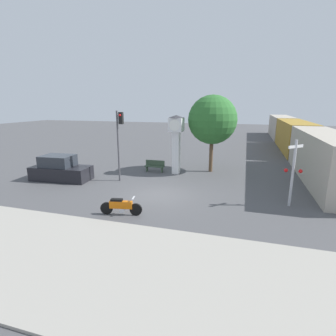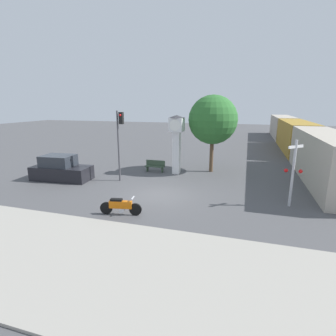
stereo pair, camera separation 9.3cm
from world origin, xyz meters
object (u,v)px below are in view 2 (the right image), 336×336
at_px(clock_tower, 177,135).
at_px(railroad_crossing_signal, 293,171).
at_px(traffic_light, 120,134).
at_px(parked_car, 61,170).
at_px(bench, 155,166).
at_px(freight_train, 295,136).
at_px(motorcycle, 121,206).
at_px(street_tree, 213,120).

height_order(clock_tower, railroad_crossing_signal, clock_tower).
xyz_separation_m(traffic_light, parked_car, (-4.34, -0.99, -2.61)).
relative_size(bench, parked_car, 0.37).
distance_m(freight_train, bench, 18.87).
bearing_deg(parked_car, motorcycle, -36.27).
xyz_separation_m(freight_train, bench, (-12.41, -14.16, -1.21)).
distance_m(motorcycle, street_tree, 11.04).
bearing_deg(street_tree, freight_train, 57.81).
relative_size(clock_tower, street_tree, 0.75).
relative_size(traffic_light, bench, 3.09).
height_order(freight_train, railroad_crossing_signal, railroad_crossing_signal).
bearing_deg(traffic_light, clock_tower, 43.28).
xyz_separation_m(traffic_light, railroad_crossing_signal, (10.86, -1.72, -1.39)).
height_order(motorcycle, clock_tower, clock_tower).
bearing_deg(parked_car, freight_train, 41.14).
relative_size(motorcycle, traffic_light, 0.42).
relative_size(freight_train, railroad_crossing_signal, 10.85).
relative_size(freight_train, parked_car, 9.04).
distance_m(traffic_light, bench, 4.51).
xyz_separation_m(street_tree, bench, (-4.35, -1.36, -3.67)).
xyz_separation_m(motorcycle, bench, (-1.22, 8.55, 0.04)).
height_order(freight_train, parked_car, freight_train).
height_order(clock_tower, bench, clock_tower).
height_order(railroad_crossing_signal, bench, railroad_crossing_signal).
xyz_separation_m(freight_train, railroad_crossing_signal, (-2.97, -19.05, 0.27)).
bearing_deg(traffic_light, freight_train, 51.42).
height_order(traffic_light, bench, traffic_light).
relative_size(freight_train, traffic_light, 7.90).
bearing_deg(street_tree, motorcycle, -107.53).
xyz_separation_m(clock_tower, street_tree, (2.53, 1.48, 1.13)).
bearing_deg(clock_tower, traffic_light, -136.72).
bearing_deg(street_tree, railroad_crossing_signal, -50.89).
bearing_deg(freight_train, traffic_light, -128.58).
height_order(freight_train, traffic_light, traffic_light).
bearing_deg(railroad_crossing_signal, bench, 152.59).
bearing_deg(parked_car, bench, 31.73).
height_order(clock_tower, parked_car, clock_tower).
height_order(traffic_light, railroad_crossing_signal, traffic_light).
bearing_deg(bench, railroad_crossing_signal, -27.41).
distance_m(railroad_crossing_signal, bench, 10.73).
height_order(street_tree, bench, street_tree).
xyz_separation_m(clock_tower, traffic_light, (-3.24, -3.05, 0.33)).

